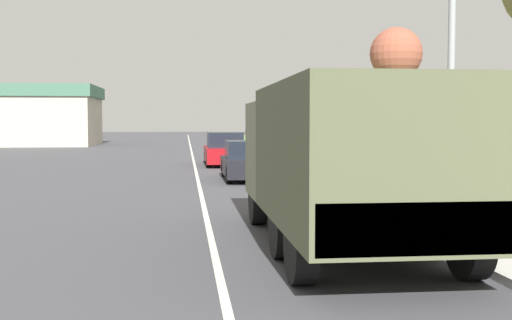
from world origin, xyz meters
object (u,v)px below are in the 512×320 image
car_nearest_ahead (248,162)px  lamp_post (440,34)px  military_truck (344,156)px  car_second_ahead (225,150)px

car_nearest_ahead → lamp_post: lamp_post is taller
military_truck → car_second_ahead: (-0.70, 20.41, -0.83)m
car_second_ahead → lamp_post: (3.06, -18.55, 3.08)m
military_truck → car_nearest_ahead: size_ratio=1.71×
car_nearest_ahead → lamp_post: bearing=-75.9°
car_second_ahead → lamp_post: size_ratio=0.81×
military_truck → car_nearest_ahead: 12.65m
car_second_ahead → car_nearest_ahead: bearing=-87.4°
military_truck → lamp_post: size_ratio=1.20×
car_second_ahead → lamp_post: bearing=-80.6°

